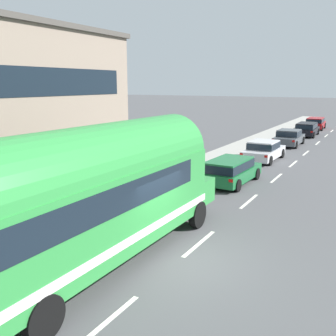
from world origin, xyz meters
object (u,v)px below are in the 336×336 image
car_fourth (307,128)px  car_fifth (315,123)px  painted_bus (86,194)px  car_lead (230,169)px  car_second (264,150)px  car_third (289,137)px

car_fourth → car_fifth: size_ratio=1.07×
painted_bus → car_lead: painted_bus is taller
car_second → car_fifth: size_ratio=1.05×
painted_bus → car_fourth: (0.16, 33.20, -1.51)m
car_second → car_fourth: bearing=88.6°
painted_bus → car_fourth: size_ratio=2.56×
car_lead → car_third: bearing=90.6°
car_second → car_fifth: bearing=89.6°
car_third → car_fifth: (0.07, 13.81, 0.06)m
car_fourth → car_fifth: 6.74m
car_lead → car_fifth: size_ratio=1.02×
car_fifth → car_lead: bearing=-89.8°
car_second → car_third: 7.61m
car_third → car_fourth: size_ratio=0.96×
painted_bus → car_lead: size_ratio=2.70×
painted_bus → car_fourth: 33.23m
car_third → car_second: bearing=-90.7°
painted_bus → car_fifth: 39.96m
car_lead → car_second: (-0.25, 7.30, -0.05)m
car_lead → car_third: size_ratio=0.99×
car_third → car_fourth: 7.08m
car_fourth → car_fifth: (-0.19, 6.74, 0.00)m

